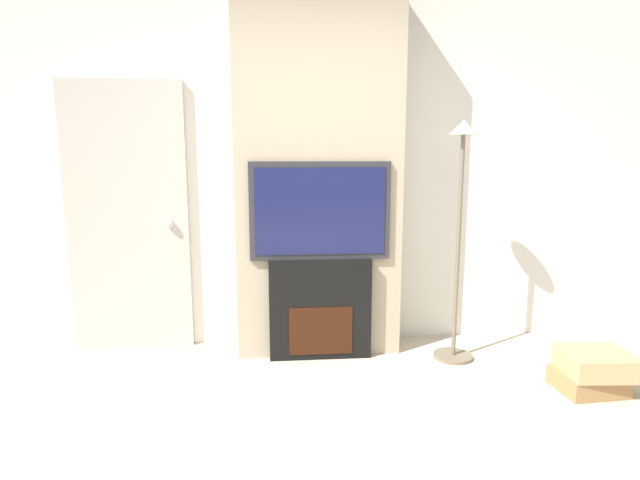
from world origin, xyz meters
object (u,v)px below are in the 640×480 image
at_px(fireplace, 320,309).
at_px(television, 320,211).
at_px(box_stack, 593,371).
at_px(floor_lamp, 460,215).

relative_size(fireplace, television, 0.74).
bearing_deg(box_stack, television, 157.08).
bearing_deg(floor_lamp, box_stack, -40.65).
xyz_separation_m(fireplace, floor_lamp, (0.98, -0.12, 0.70)).
relative_size(television, floor_lamp, 0.58).
distance_m(fireplace, box_stack, 1.83).
height_order(fireplace, television, television).
height_order(fireplace, floor_lamp, floor_lamp).
bearing_deg(television, floor_lamp, -6.59).
xyz_separation_m(fireplace, television, (0.00, -0.00, 0.72)).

